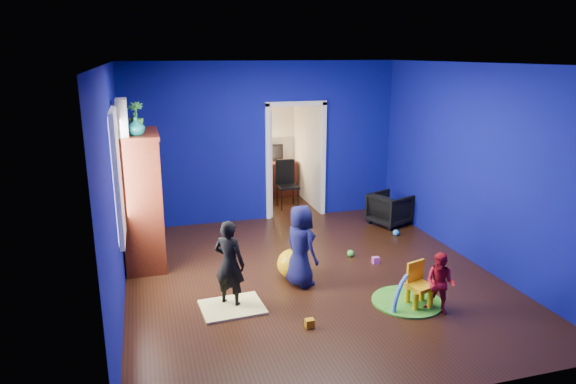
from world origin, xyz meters
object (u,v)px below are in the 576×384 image
object	(u,v)px
child_black	(229,264)
hopper_ball	(292,264)
crt_tv	(145,196)
vase	(136,126)
toddler_red	(440,283)
kid_chair	(420,288)
study_desk	(275,179)
armchair	(390,209)
child_navy	(301,246)
play_mat	(407,301)
tv_armoire	(142,199)
folding_chair	(287,186)

from	to	relation	value
child_black	hopper_ball	size ratio (longest dim) A/B	2.69
child_black	crt_tv	distance (m)	1.98
vase	toddler_red	bearing A→B (deg)	-34.04
hopper_ball	kid_chair	xyz separation A→B (m)	(1.27, -1.24, 0.05)
study_desk	armchair	bearing A→B (deg)	-58.85
child_navy	play_mat	xyz separation A→B (m)	(1.14, -0.86, -0.55)
child_black	play_mat	size ratio (longest dim) A/B	1.25
child_black	play_mat	distance (m)	2.28
vase	tv_armoire	xyz separation A→B (m)	(0.00, 0.30, -1.10)
kid_chair	tv_armoire	bearing A→B (deg)	126.21
tv_armoire	folding_chair	bearing A→B (deg)	36.94
vase	kid_chair	bearing A→B (deg)	-32.81
child_navy	toddler_red	world-z (taller)	child_navy
child_navy	tv_armoire	world-z (taller)	tv_armoire
child_black	hopper_ball	bearing A→B (deg)	-110.85
study_desk	hopper_ball	bearing A→B (deg)	-101.67
toddler_red	vase	bearing A→B (deg)	-165.15
child_navy	play_mat	bearing A→B (deg)	-148.64
armchair	folding_chair	xyz separation A→B (m)	(-1.50, 1.52, 0.17)
vase	crt_tv	world-z (taller)	vase
toddler_red	folding_chair	world-z (taller)	folding_chair
child_navy	crt_tv	bearing A→B (deg)	33.19
child_navy	kid_chair	distance (m)	1.60
child_navy	study_desk	bearing A→B (deg)	-31.97
child_navy	vase	size ratio (longest dim) A/B	4.62
armchair	kid_chair	xyz separation A→B (m)	(-1.09, -2.96, -0.04)
armchair	play_mat	distance (m)	3.07
child_black	kid_chair	size ratio (longest dim) A/B	2.20
folding_chair	vase	bearing A→B (deg)	-139.34
vase	tv_armoire	world-z (taller)	vase
child_black	child_navy	xyz separation A→B (m)	(1.01, 0.31, 0.01)
armchair	folding_chair	world-z (taller)	folding_chair
kid_chair	play_mat	bearing A→B (deg)	104.58
tv_armoire	study_desk	world-z (taller)	tv_armoire
toddler_red	vase	xyz separation A→B (m)	(-3.36, 2.27, 1.70)
armchair	hopper_ball	bearing A→B (deg)	103.73
child_navy	vase	world-z (taller)	vase
play_mat	study_desk	bearing A→B (deg)	93.45
hopper_ball	folding_chair	bearing A→B (deg)	75.01
crt_tv	hopper_ball	distance (m)	2.35
armchair	vase	size ratio (longest dim) A/B	2.65
toddler_red	play_mat	world-z (taller)	toddler_red
folding_chair	study_desk	bearing A→B (deg)	90.00
child_black	kid_chair	distance (m)	2.35
child_navy	folding_chair	xyz separation A→B (m)	(0.82, 3.48, -0.10)
child_black	tv_armoire	xyz separation A→B (m)	(-0.98, 1.68, 0.43)
armchair	child_black	distance (m)	4.03
play_mat	crt_tv	bearing A→B (deg)	144.08
armchair	folding_chair	distance (m)	2.14
play_mat	folding_chair	world-z (taller)	folding_chair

